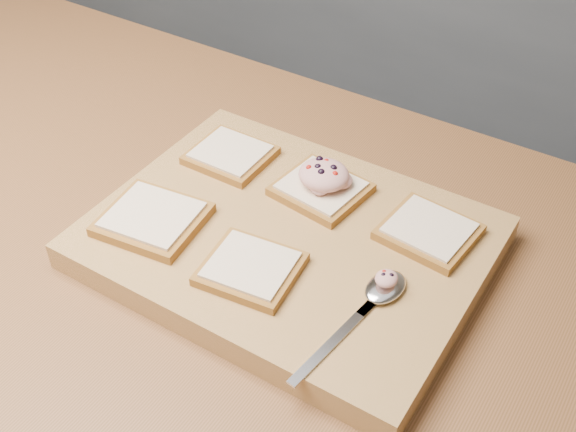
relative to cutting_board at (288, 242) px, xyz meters
name	(u,v)px	position (x,y,z in m)	size (l,w,h in m)	color
island_counter	(248,420)	(-0.08, 0.00, -0.47)	(2.00, 0.80, 0.90)	slate
back_counter	(518,66)	(-0.08, 1.43, -0.45)	(3.60, 0.62, 0.94)	slate
cutting_board	(288,242)	(0.00, 0.00, 0.00)	(0.48, 0.37, 0.04)	tan
bread_far_left	(231,155)	(-0.15, 0.09, 0.03)	(0.11, 0.10, 0.02)	olive
bread_far_center	(321,189)	(0.00, 0.09, 0.03)	(0.12, 0.11, 0.02)	olive
bread_far_right	(429,231)	(0.15, 0.09, 0.03)	(0.12, 0.11, 0.02)	olive
bread_near_left	(153,219)	(-0.15, -0.08, 0.03)	(0.14, 0.13, 0.02)	olive
bread_near_center	(251,268)	(0.00, -0.09, 0.03)	(0.12, 0.11, 0.02)	olive
tuna_salad_dollop	(324,174)	(0.00, 0.09, 0.05)	(0.07, 0.07, 0.03)	#DA998C
spoon	(378,295)	(0.15, -0.04, 0.03)	(0.05, 0.20, 0.01)	silver
spoon_salad	(386,278)	(0.15, -0.03, 0.04)	(0.03, 0.03, 0.02)	#DA998C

